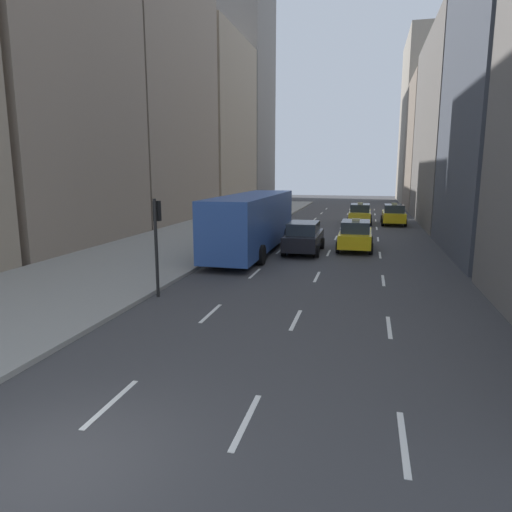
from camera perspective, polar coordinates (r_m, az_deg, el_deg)
ground_plane at (r=8.53m, az=-23.92°, el=-22.95°), size 160.00×160.00×0.00m
sidewalk_left at (r=34.81m, az=-5.89°, el=3.18°), size 8.00×66.00×0.15m
lane_markings at (r=28.93m, az=9.57°, el=1.42°), size 5.72×56.00×0.01m
building_row_left at (r=47.01m, az=-10.51°, el=20.67°), size 6.00×72.93×33.01m
building_row_right at (r=41.10m, az=25.53°, el=20.43°), size 6.00×73.00×31.22m
taxi_lead at (r=40.67m, az=16.82°, el=5.00°), size 2.02×4.40×1.87m
taxi_second at (r=27.14m, az=12.31°, el=2.58°), size 2.02×4.40×1.87m
taxi_third at (r=40.58m, az=12.86°, el=5.18°), size 2.02×4.40×1.87m
sedan_black_near at (r=25.81m, az=5.99°, el=2.38°), size 2.02×4.62×1.75m
city_bus at (r=25.56m, az=-0.46°, el=4.39°), size 2.80×11.61×3.25m
traffic_light_pole at (r=16.88m, az=-12.30°, el=3.00°), size 0.24×0.42×3.60m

